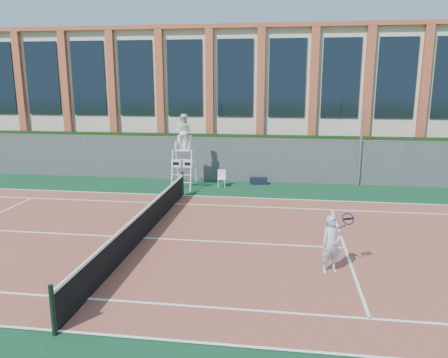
# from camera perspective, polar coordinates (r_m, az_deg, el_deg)

# --- Properties ---
(ground) EXTENTS (120.00, 120.00, 0.00)m
(ground) POSITION_cam_1_polar(r_m,az_deg,el_deg) (14.59, -10.50, -7.68)
(ground) COLOR #233814
(apron) EXTENTS (36.00, 20.00, 0.01)m
(apron) POSITION_cam_1_polar(r_m,az_deg,el_deg) (15.48, -9.34, -6.41)
(apron) COLOR #0C381E
(apron) RESTS_ON ground
(tennis_court) EXTENTS (23.77, 10.97, 0.02)m
(tennis_court) POSITION_cam_1_polar(r_m,az_deg,el_deg) (14.58, -10.51, -7.60)
(tennis_court) COLOR brown
(tennis_court) RESTS_ON apron
(tennis_net) EXTENTS (0.10, 11.30, 1.10)m
(tennis_net) POSITION_cam_1_polar(r_m,az_deg,el_deg) (14.41, -10.59, -5.68)
(tennis_net) COLOR black
(tennis_net) RESTS_ON ground
(fence) EXTENTS (40.00, 0.06, 2.20)m
(fence) POSITION_cam_1_polar(r_m,az_deg,el_deg) (22.54, -3.59, 2.61)
(fence) COLOR #595E60
(fence) RESTS_ON ground
(hedge) EXTENTS (40.00, 1.40, 2.20)m
(hedge) POSITION_cam_1_polar(r_m,az_deg,el_deg) (23.70, -3.01, 3.11)
(hedge) COLOR black
(hedge) RESTS_ON ground
(building) EXTENTS (45.00, 10.60, 8.22)m
(building) POSITION_cam_1_polar(r_m,az_deg,el_deg) (31.23, -0.26, 11.04)
(building) COLOR beige
(building) RESTS_ON ground
(steel_pole) EXTENTS (0.12, 0.12, 3.75)m
(steel_pole) POSITION_cam_1_polar(r_m,az_deg,el_deg) (22.17, 17.41, 3.92)
(steel_pole) COLOR #9EA0A5
(steel_pole) RESTS_ON ground
(umpire_chair) EXTENTS (1.00, 1.54, 3.58)m
(umpire_chair) POSITION_cam_1_polar(r_m,az_deg,el_deg) (20.69, -5.32, 5.92)
(umpire_chair) COLOR white
(umpire_chair) RESTS_ON ground
(plastic_chair) EXTENTS (0.43, 0.43, 0.83)m
(plastic_chair) POSITION_cam_1_polar(r_m,az_deg,el_deg) (21.13, -0.31, 0.30)
(plastic_chair) COLOR silver
(plastic_chair) RESTS_ON apron
(sports_bag_near) EXTENTS (0.83, 0.41, 0.34)m
(sports_bag_near) POSITION_cam_1_polar(r_m,az_deg,el_deg) (21.76, 4.58, -0.24)
(sports_bag_near) COLOR black
(sports_bag_near) RESTS_ON apron
(sports_bag_far) EXTENTS (0.63, 0.36, 0.24)m
(sports_bag_far) POSITION_cam_1_polar(r_m,az_deg,el_deg) (22.14, 4.17, -0.15)
(sports_bag_far) COLOR black
(sports_bag_far) RESTS_ON apron
(tennis_player) EXTENTS (0.94, 0.70, 1.58)m
(tennis_player) POSITION_cam_1_polar(r_m,az_deg,el_deg) (11.99, 13.87, -8.23)
(tennis_player) COLOR #A9B7CB
(tennis_player) RESTS_ON tennis_court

